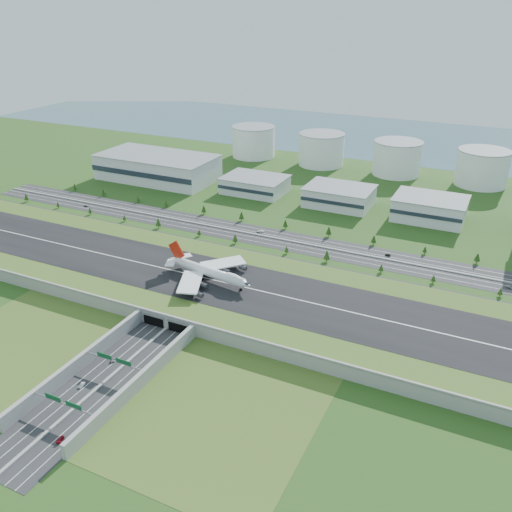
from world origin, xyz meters
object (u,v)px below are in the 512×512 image
at_px(car_4, 86,206).
at_px(car_7, 260,231).
at_px(boeing_747, 209,272).
at_px(car_2, 151,365).
at_px(car_6, 511,287).
at_px(car_1, 82,385).
at_px(car_3, 60,439).
at_px(fuel_tank_a, 254,142).
at_px(car_5, 388,255).
at_px(car_0, 114,360).

height_order(car_4, car_7, car_7).
relative_size(boeing_747, car_7, 11.39).
distance_m(car_2, car_6, 235.00).
bearing_deg(car_2, car_1, 56.36).
bearing_deg(car_3, fuel_tank_a, -91.09).
xyz_separation_m(fuel_tank_a, car_3, (128.63, -452.40, -16.68)).
distance_m(car_4, car_5, 272.03).
xyz_separation_m(car_0, car_7, (-5.15, 188.84, 0.05)).
bearing_deg(boeing_747, car_7, 106.16).
distance_m(fuel_tank_a, car_1, 435.57).
height_order(car_1, car_6, car_6).
height_order(car_5, car_6, car_6).
height_order(car_2, car_3, car_2).
bearing_deg(car_0, car_6, 58.69).
distance_m(car_0, car_2, 20.32).
bearing_deg(car_6, car_2, 157.83).
relative_size(boeing_747, car_3, 13.88).
bearing_deg(fuel_tank_a, car_3, -74.13).
relative_size(car_1, car_2, 0.86).
relative_size(fuel_tank_a, car_0, 10.63).
xyz_separation_m(boeing_747, car_5, (91.40, 102.25, -13.08)).
height_order(fuel_tank_a, car_5, fuel_tank_a).
height_order(boeing_747, car_1, boeing_747).
xyz_separation_m(boeing_747, car_0, (-6.79, -86.99, -12.96)).
height_order(car_3, car_7, car_7).
height_order(boeing_747, car_0, boeing_747).
bearing_deg(car_0, car_1, -77.92).
height_order(car_0, car_1, car_0).
relative_size(car_0, car_7, 0.80).
relative_size(car_4, car_6, 0.76).
distance_m(car_5, car_7, 103.34).
distance_m(car_6, car_7, 187.68).
bearing_deg(car_3, car_6, -142.88).
bearing_deg(car_4, car_1, -144.34).
height_order(boeing_747, car_2, boeing_747).
xyz_separation_m(fuel_tank_a, car_0, (113.03, -397.67, -16.58)).
bearing_deg(car_0, car_3, -59.28).
bearing_deg(car_1, car_2, 47.92).
height_order(fuel_tank_a, car_0, fuel_tank_a).
bearing_deg(car_6, car_4, 111.64).
bearing_deg(car_4, car_7, -90.54).
distance_m(car_3, car_6, 283.68).
height_order(fuel_tank_a, car_7, fuel_tank_a).
height_order(car_2, car_6, car_6).
distance_m(boeing_747, car_0, 88.21).
distance_m(car_1, car_4, 261.91).
bearing_deg(car_0, car_7, 106.37).
bearing_deg(car_1, car_3, -67.85).
relative_size(boeing_747, car_2, 13.04).
height_order(car_3, car_4, car_4).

